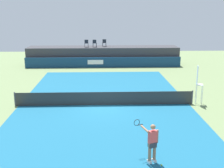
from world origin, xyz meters
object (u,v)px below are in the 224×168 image
at_px(spectator_chair_far_left, 86,43).
at_px(net_post_near, 15,99).
at_px(spectator_chair_left, 95,43).
at_px(spectator_chair_center, 104,42).
at_px(umpire_chair, 198,82).
at_px(tennis_ball, 162,165).
at_px(tennis_player, 152,142).
at_px(net_post_far, 192,97).

relative_size(spectator_chair_far_left, net_post_near, 0.89).
xyz_separation_m(spectator_chair_left, spectator_chair_center, (1.16, 0.44, 0.00)).
height_order(umpire_chair, tennis_ball, umpire_chair).
height_order(net_post_near, tennis_player, tennis_player).
xyz_separation_m(spectator_chair_left, net_post_near, (-5.19, -14.98, -2.19)).
xyz_separation_m(net_post_far, tennis_ball, (-3.84, -8.15, -0.46)).
bearing_deg(net_post_far, net_post_near, 180.00).
relative_size(spectator_chair_far_left, net_post_far, 0.89).
bearing_deg(spectator_chair_far_left, net_post_near, -105.70).
height_order(spectator_chair_left, spectator_chair_center, same).
distance_m(spectator_chair_left, net_post_near, 16.01).
xyz_separation_m(net_post_near, tennis_ball, (8.56, -8.15, -0.46)).
bearing_deg(net_post_near, umpire_chair, 0.10).
distance_m(spectator_chair_far_left, tennis_ball, 23.69).
xyz_separation_m(spectator_chair_center, umpire_chair, (6.42, -15.40, -1.11)).
bearing_deg(spectator_chair_center, net_post_near, -112.36).
distance_m(net_post_near, net_post_far, 12.40).
height_order(spectator_chair_far_left, spectator_chair_center, same).
xyz_separation_m(spectator_chair_center, tennis_ball, (2.21, -23.58, -2.66)).
relative_size(spectator_chair_center, net_post_near, 0.89).
xyz_separation_m(tennis_player, tennis_ball, (0.38, -0.36, -0.92)).
bearing_deg(net_post_near, spectator_chair_center, 67.64).
xyz_separation_m(spectator_chair_left, tennis_player, (2.99, -22.78, -1.73)).
height_order(spectator_chair_far_left, spectator_chair_left, same).
relative_size(net_post_near, tennis_ball, 14.71).
bearing_deg(spectator_chair_far_left, tennis_ball, -79.36).
xyz_separation_m(spectator_chair_far_left, tennis_ball, (4.35, -23.14, -2.66)).
relative_size(umpire_chair, tennis_ball, 40.59).
bearing_deg(spectator_chair_left, spectator_chair_far_left, -179.91).
xyz_separation_m(spectator_chair_left, net_post_far, (7.21, -14.98, -2.19)).
relative_size(net_post_far, tennis_player, 0.56).
distance_m(spectator_chair_left, tennis_player, 23.04).
xyz_separation_m(umpire_chair, net_post_far, (-0.36, -0.02, -1.09)).
bearing_deg(umpire_chair, spectator_chair_left, 116.85).
xyz_separation_m(umpire_chair, tennis_ball, (-4.20, -8.18, -1.55)).
bearing_deg(spectator_chair_far_left, net_post_far, -61.34).
bearing_deg(net_post_far, spectator_chair_left, 115.71).
bearing_deg(spectator_chair_left, spectator_chair_center, 20.87).
distance_m(spectator_chair_center, tennis_player, 23.36).
bearing_deg(net_post_near, net_post_far, 0.00).
bearing_deg(tennis_ball, spectator_chair_far_left, 100.64).
relative_size(spectator_chair_left, spectator_chair_center, 1.00).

